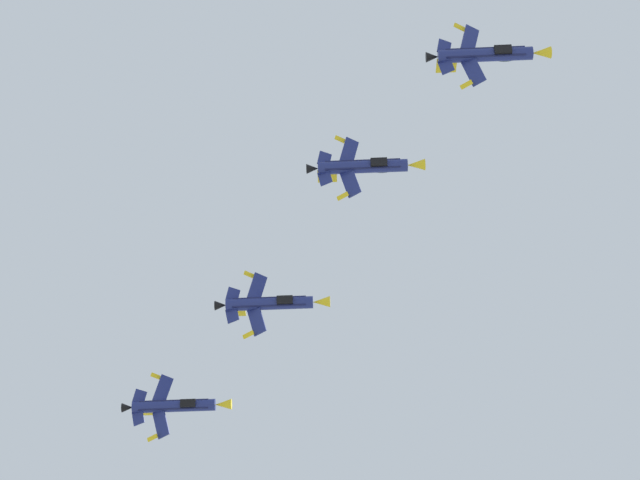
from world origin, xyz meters
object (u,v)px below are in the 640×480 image
at_px(fighter_jet_lead, 487,55).
at_px(fighter_jet_right_wing, 272,304).
at_px(fighter_jet_left_wing, 365,167).
at_px(fighter_jet_left_outer, 176,406).

bearing_deg(fighter_jet_lead, fighter_jet_right_wing, -138.05).
xyz_separation_m(fighter_jet_left_wing, fighter_jet_left_outer, (-30.90, 31.88, -4.58)).
relative_size(fighter_jet_lead, fighter_jet_left_outer, 1.00).
xyz_separation_m(fighter_jet_lead, fighter_jet_left_wing, (-17.07, 13.44, 0.16)).
bearing_deg(fighter_jet_left_outer, fighter_jet_right_wing, 42.19).
distance_m(fighter_jet_left_wing, fighter_jet_left_outer, 44.64).
bearing_deg(fighter_jet_lead, fighter_jet_left_wing, -132.81).
bearing_deg(fighter_jet_left_wing, fighter_jet_right_wing, -143.14).
height_order(fighter_jet_lead, fighter_jet_right_wing, fighter_jet_lead).
relative_size(fighter_jet_lead, fighter_jet_right_wing, 1.00).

